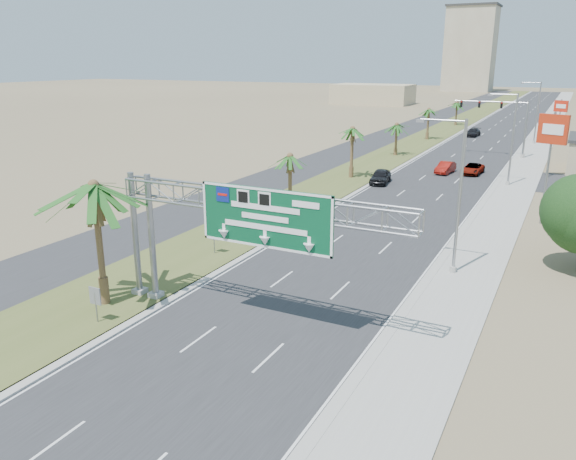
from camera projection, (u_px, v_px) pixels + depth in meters
The scene contains 27 objects.
ground at pixel (133, 429), 21.25m from camera, with size 600.00×600.00×0.00m, color #8C7A59.
road at pixel (503, 128), 115.01m from camera, with size 12.00×300.00×0.02m, color #28282B.
sidewalk_right at pixel (548, 130), 111.31m from camera, with size 4.00×300.00×0.10m, color #9E9B93.
median_grass at pixel (453, 125), 119.34m from camera, with size 7.00×300.00×0.12m, color #4F5927.
opposing_road at pixel (420, 124), 122.39m from camera, with size 8.00×300.00×0.02m, color #28282B.
sign_gantry at pixel (242, 211), 28.41m from camera, with size 16.75×1.24×7.50m.
palm_near at pixel (94, 186), 30.05m from camera, with size 5.70×5.70×8.35m.
palm_row_b at pixel (290, 157), 51.23m from camera, with size 3.99×3.99×5.95m.
palm_row_c at pixel (353, 130), 64.64m from camera, with size 3.99×3.99×6.75m.
palm_row_d at pixel (397, 125), 80.35m from camera, with size 3.99×3.99×5.45m.
palm_row_e at pixel (429, 110), 96.35m from camera, with size 3.99×3.99×6.15m.
palm_row_f at pixel (457, 103), 117.77m from camera, with size 3.99×3.99×5.75m.
streetlight_near at pixel (456, 204), 35.47m from camera, with size 3.27×0.44×10.00m.
streetlight_mid at pixel (510, 143), 61.04m from camera, with size 3.27×0.44×10.00m.
streetlight_far at pixel (536, 115), 91.73m from camera, with size 3.27×0.44×10.00m.
signal_mast at pixel (511, 123), 78.94m from camera, with size 10.28×0.71×8.00m.
median_signback_a at pixel (95, 299), 29.33m from camera, with size 0.75×0.08×2.08m.
median_signback_b at pixel (214, 235), 39.86m from camera, with size 0.75×0.08×2.08m.
tower_distant at pixel (470, 50), 243.15m from camera, with size 20.00×16.00×35.00m, color tan.
building_distant_left at pixel (373, 94), 176.30m from camera, with size 24.00×14.00×6.00m, color tan.
car_left_lane at pixel (380, 176), 63.21m from camera, with size 1.89×4.69×1.60m, color black.
car_mid_lane at pixel (445, 168), 68.84m from camera, with size 1.49×4.27×1.41m, color maroon.
car_right_lane at pixel (472, 169), 68.31m from camera, with size 2.14×4.64×1.29m, color gray.
car_far at pixel (473, 133), 101.89m from camera, with size 1.94×4.76×1.38m, color black.
pole_sign_red_near at pixel (552, 136), 45.76m from camera, with size 2.36×1.09×9.40m.
pole_sign_blue at pixel (553, 130), 65.14m from camera, with size 1.98×0.97×7.55m.
pole_sign_red_far at pixel (561, 109), 90.78m from camera, with size 2.13×1.18×7.30m.
Camera 1 is at (13.46, -13.49, 13.43)m, focal length 35.00 mm.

